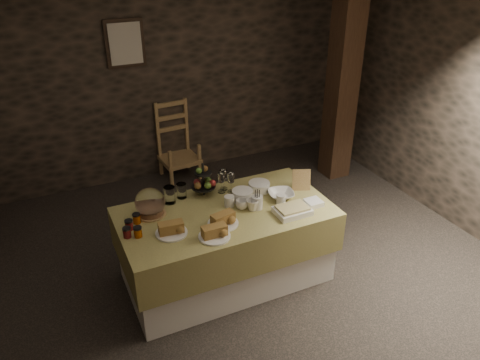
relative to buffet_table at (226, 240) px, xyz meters
name	(u,v)px	position (x,y,z in m)	size (l,w,h in m)	color
ground_plane	(225,289)	(-0.08, -0.15, -0.42)	(5.50, 5.00, 0.01)	black
room_shell	(221,130)	(-0.08, -0.15, 1.14)	(5.52, 5.02, 2.60)	black
buffet_table	(226,240)	(0.00, 0.00, 0.00)	(1.86, 0.99, 0.74)	white
chair	(177,144)	(0.27, 2.20, 0.02)	(0.50, 0.48, 0.77)	olive
timber_column	(343,78)	(2.16, 1.36, 0.88)	(0.30, 0.30, 2.60)	black
framed_picture	(125,43)	(-0.23, 2.32, 1.33)	(0.45, 0.04, 0.55)	black
plate_stack_a	(242,195)	(0.21, 0.11, 0.36)	(0.19, 0.19, 0.10)	silver
plate_stack_b	(259,187)	(0.43, 0.20, 0.36)	(0.20, 0.20, 0.09)	silver
cutlery_holder	(257,202)	(0.27, -0.08, 0.37)	(0.10, 0.10, 0.12)	silver
cup_a	(242,204)	(0.15, -0.02, 0.36)	(0.11, 0.11, 0.09)	silver
cup_b	(253,205)	(0.22, -0.09, 0.36)	(0.11, 0.11, 0.10)	silver
mug_c	(229,201)	(0.07, 0.07, 0.36)	(0.09, 0.09, 0.10)	silver
mug_d	(281,199)	(0.50, -0.09, 0.36)	(0.08, 0.08, 0.09)	silver
bowl	(281,195)	(0.56, 0.00, 0.34)	(0.23, 0.23, 0.06)	silver
cake_dome	(150,204)	(-0.60, 0.22, 0.42)	(0.26, 0.26, 0.26)	olive
fruit_stand	(204,183)	(-0.06, 0.34, 0.44)	(0.23, 0.23, 0.32)	black
bread_platter_left	(171,230)	(-0.53, -0.13, 0.35)	(0.26, 0.26, 0.11)	silver
bread_platter_center	(214,233)	(-0.24, -0.32, 0.35)	(0.26, 0.26, 0.11)	silver
bread_platter_right	(223,220)	(-0.10, -0.18, 0.35)	(0.26, 0.26, 0.11)	silver
jam_jars	(133,228)	(-0.81, 0.03, 0.35)	(0.18, 0.26, 0.07)	maroon
tart_dish	(292,210)	(0.51, -0.28, 0.35)	(0.30, 0.22, 0.07)	silver
square_dish	(313,203)	(0.75, -0.24, 0.34)	(0.14, 0.14, 0.04)	silver
menu_frame	(301,181)	(0.80, 0.05, 0.40)	(0.17, 0.02, 0.22)	olive
storage_jar_a	(170,195)	(-0.39, 0.34, 0.39)	(0.10, 0.10, 0.16)	white
storage_jar_b	(182,191)	(-0.27, 0.38, 0.38)	(0.09, 0.09, 0.14)	white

